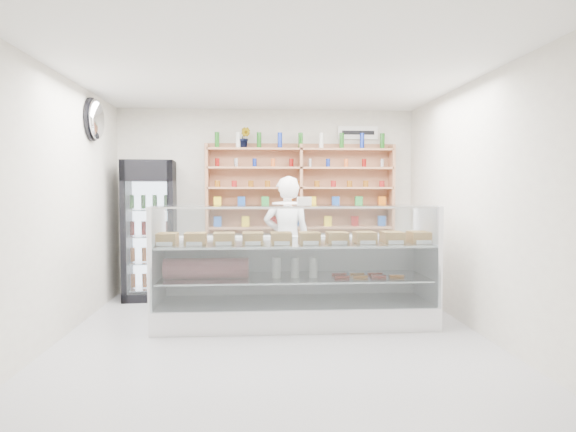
{
  "coord_description": "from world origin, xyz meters",
  "views": [
    {
      "loc": [
        -0.22,
        -5.39,
        1.58
      ],
      "look_at": [
        0.21,
        0.9,
        1.25
      ],
      "focal_mm": 32.0,
      "sensor_mm": 36.0,
      "label": 1
    }
  ],
  "objects": [
    {
      "name": "security_mirror",
      "position": [
        -2.17,
        1.2,
        2.45
      ],
      "size": [
        0.15,
        0.5,
        0.5
      ],
      "primitive_type": "ellipsoid",
      "color": "silver",
      "rests_on": "left_wall"
    },
    {
      "name": "drinks_cooler",
      "position": [
        -1.71,
        2.1,
        1.0
      ],
      "size": [
        0.76,
        0.74,
        1.99
      ],
      "rotation": [
        0.0,
        0.0,
        0.07
      ],
      "color": "black",
      "rests_on": "floor"
    },
    {
      "name": "room",
      "position": [
        0.0,
        0.0,
        1.4
      ],
      "size": [
        5.0,
        5.0,
        5.0
      ],
      "color": "#ABAAAF",
      "rests_on": "ground"
    },
    {
      "name": "wall_shelving",
      "position": [
        0.5,
        2.34,
        1.59
      ],
      "size": [
        2.84,
        0.28,
        1.33
      ],
      "color": "#B07753",
      "rests_on": "back_wall"
    },
    {
      "name": "shop_worker",
      "position": [
        0.25,
        1.68,
        0.88
      ],
      "size": [
        0.66,
        0.45,
        1.76
      ],
      "primitive_type": "imported",
      "rotation": [
        0.0,
        0.0,
        3.09
      ],
      "color": "white",
      "rests_on": "floor"
    },
    {
      "name": "potted_plant",
      "position": [
        -0.34,
        2.34,
        2.35
      ],
      "size": [
        0.2,
        0.18,
        0.31
      ],
      "primitive_type": "imported",
      "rotation": [
        0.0,
        0.0,
        -0.34
      ],
      "color": "#1E6626",
      "rests_on": "wall_shelving"
    },
    {
      "name": "display_counter",
      "position": [
        0.26,
        0.55,
        0.38
      ],
      "size": [
        3.21,
        0.96,
        1.4
      ],
      "color": "white",
      "rests_on": "floor"
    },
    {
      "name": "wall_sign",
      "position": [
        1.4,
        2.47,
        2.45
      ],
      "size": [
        0.62,
        0.03,
        0.2
      ],
      "primitive_type": "cube",
      "color": "white",
      "rests_on": "back_wall"
    }
  ]
}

